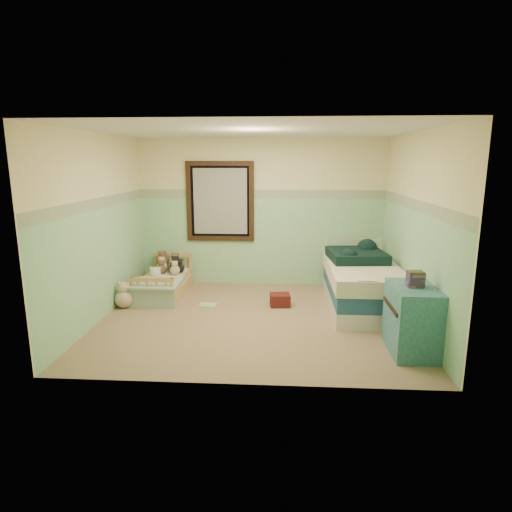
# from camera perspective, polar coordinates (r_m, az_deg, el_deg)

# --- Properties ---
(floor) EXTENTS (4.20, 3.60, 0.02)m
(floor) POSITION_cam_1_polar(r_m,az_deg,el_deg) (6.08, -0.26, -8.31)
(floor) COLOR #997C61
(floor) RESTS_ON ground
(ceiling) EXTENTS (4.20, 3.60, 0.02)m
(ceiling) POSITION_cam_1_polar(r_m,az_deg,el_deg) (5.70, -0.29, 16.13)
(ceiling) COLOR silver
(ceiling) RESTS_ON wall_back
(wall_back) EXTENTS (4.20, 0.04, 2.50)m
(wall_back) POSITION_cam_1_polar(r_m,az_deg,el_deg) (7.54, 0.67, 5.61)
(wall_back) COLOR beige
(wall_back) RESTS_ON floor
(wall_front) EXTENTS (4.20, 0.04, 2.50)m
(wall_front) POSITION_cam_1_polar(r_m,az_deg,el_deg) (3.99, -2.04, -0.44)
(wall_front) COLOR beige
(wall_front) RESTS_ON floor
(wall_left) EXTENTS (0.04, 3.60, 2.50)m
(wall_left) POSITION_cam_1_polar(r_m,az_deg,el_deg) (6.26, -19.87, 3.49)
(wall_left) COLOR beige
(wall_left) RESTS_ON floor
(wall_right) EXTENTS (0.04, 3.60, 2.50)m
(wall_right) POSITION_cam_1_polar(r_m,az_deg,el_deg) (5.99, 20.22, 3.10)
(wall_right) COLOR beige
(wall_right) RESTS_ON floor
(wainscot_mint) EXTENTS (4.20, 0.01, 1.50)m
(wainscot_mint) POSITION_cam_1_polar(r_m,az_deg,el_deg) (7.60, 0.65, 1.85)
(wainscot_mint) COLOR #87CB97
(wainscot_mint) RESTS_ON floor
(border_strip) EXTENTS (4.20, 0.01, 0.15)m
(border_strip) POSITION_cam_1_polar(r_m,az_deg,el_deg) (7.49, 0.67, 8.07)
(border_strip) COLOR #527757
(border_strip) RESTS_ON wall_back
(window_frame) EXTENTS (1.16, 0.06, 1.36)m
(window_frame) POSITION_cam_1_polar(r_m,az_deg,el_deg) (7.54, -4.70, 7.10)
(window_frame) COLOR black
(window_frame) RESTS_ON wall_back
(window_blinds) EXTENTS (0.92, 0.01, 1.12)m
(window_blinds) POSITION_cam_1_polar(r_m,az_deg,el_deg) (7.55, -4.69, 7.11)
(window_blinds) COLOR #AEAEA9
(window_blinds) RESTS_ON window_frame
(toddler_bed_frame) EXTENTS (0.67, 1.33, 0.17)m
(toddler_bed_frame) POSITION_cam_1_polar(r_m,az_deg,el_deg) (7.29, -11.90, -4.25)
(toddler_bed_frame) COLOR #BE7947
(toddler_bed_frame) RESTS_ON floor
(toddler_mattress) EXTENTS (0.61, 1.27, 0.12)m
(toddler_mattress) POSITION_cam_1_polar(r_m,az_deg,el_deg) (7.25, -11.95, -3.14)
(toddler_mattress) COLOR white
(toddler_mattress) RESTS_ON toddler_bed_frame
(patchwork_quilt) EXTENTS (0.72, 0.67, 0.03)m
(patchwork_quilt) POSITION_cam_1_polar(r_m,az_deg,el_deg) (6.85, -12.89, -3.46)
(patchwork_quilt) COLOR #6299B3
(patchwork_quilt) RESTS_ON toddler_mattress
(plush_bed_brown) EXTENTS (0.22, 0.22, 0.22)m
(plush_bed_brown) POSITION_cam_1_polar(r_m,az_deg,el_deg) (7.72, -12.09, -0.91)
(plush_bed_brown) COLOR brown
(plush_bed_brown) RESTS_ON toddler_mattress
(plush_bed_white) EXTENTS (0.19, 0.19, 0.19)m
(plush_bed_white) POSITION_cam_1_polar(r_m,az_deg,el_deg) (7.67, -10.65, -1.03)
(plush_bed_white) COLOR white
(plush_bed_white) RESTS_ON toddler_mattress
(plush_bed_tan) EXTENTS (0.18, 0.18, 0.18)m
(plush_bed_tan) POSITION_cam_1_polar(r_m,az_deg,el_deg) (7.50, -12.17, -1.44)
(plush_bed_tan) COLOR #CDB48D
(plush_bed_tan) RESTS_ON toddler_mattress
(plush_bed_dark) EXTENTS (0.19, 0.19, 0.19)m
(plush_bed_dark) POSITION_cam_1_polar(r_m,az_deg,el_deg) (7.44, -10.46, -1.44)
(plush_bed_dark) COLOR black
(plush_bed_dark) RESTS_ON toddler_mattress
(plush_floor_cream) EXTENTS (0.29, 0.29, 0.29)m
(plush_floor_cream) POSITION_cam_1_polar(r_m,az_deg,el_deg) (7.42, -12.95, -3.53)
(plush_floor_cream) COLOR silver
(plush_floor_cream) RESTS_ON floor
(plush_floor_tan) EXTENTS (0.27, 0.27, 0.27)m
(plush_floor_tan) POSITION_cam_1_polar(r_m,az_deg,el_deg) (6.77, -16.82, -5.38)
(plush_floor_tan) COLOR #CDB48D
(plush_floor_tan) RESTS_ON floor
(twin_bed_frame) EXTENTS (0.94, 1.89, 0.22)m
(twin_bed_frame) POSITION_cam_1_polar(r_m,az_deg,el_deg) (6.67, 13.56, -5.67)
(twin_bed_frame) COLOR silver
(twin_bed_frame) RESTS_ON floor
(twin_boxspring) EXTENTS (0.94, 1.89, 0.22)m
(twin_boxspring) POSITION_cam_1_polar(r_m,az_deg,el_deg) (6.61, 13.65, -3.86)
(twin_boxspring) COLOR navy
(twin_boxspring) RESTS_ON twin_bed_frame
(twin_mattress) EXTENTS (0.98, 1.93, 0.22)m
(twin_mattress) POSITION_cam_1_polar(r_m,az_deg,el_deg) (6.55, 13.75, -2.01)
(twin_mattress) COLOR silver
(twin_mattress) RESTS_ON twin_boxspring
(teal_blanket) EXTENTS (0.88, 0.92, 0.14)m
(teal_blanket) POSITION_cam_1_polar(r_m,az_deg,el_deg) (6.79, 12.98, 0.09)
(teal_blanket) COLOR black
(teal_blanket) RESTS_ON twin_mattress
(dresser) EXTENTS (0.48, 0.77, 0.77)m
(dresser) POSITION_cam_1_polar(r_m,az_deg,el_deg) (5.27, 19.70, -7.80)
(dresser) COLOR #325967
(dresser) RESTS_ON floor
(book_stack) EXTENTS (0.18, 0.15, 0.17)m
(book_stack) POSITION_cam_1_polar(r_m,az_deg,el_deg) (5.13, 20.09, -2.87)
(book_stack) COLOR #543539
(book_stack) RESTS_ON dresser
(red_pillow) EXTENTS (0.32, 0.28, 0.18)m
(red_pillow) POSITION_cam_1_polar(r_m,az_deg,el_deg) (6.59, 3.15, -5.74)
(red_pillow) COLOR maroon
(red_pillow) RESTS_ON floor
(floor_book) EXTENTS (0.26, 0.20, 0.02)m
(floor_book) POSITION_cam_1_polar(r_m,az_deg,el_deg) (6.63, -6.28, -6.39)
(floor_book) COLOR #F6E946
(floor_book) RESTS_ON floor
(extra_plush_0) EXTENTS (0.16, 0.16, 0.16)m
(extra_plush_0) POSITION_cam_1_polar(r_m,az_deg,el_deg) (7.55, -10.76, -1.37)
(extra_plush_0) COLOR #CDB48D
(extra_plush_0) RESTS_ON toddler_mattress
(extra_plush_1) EXTENTS (0.16, 0.16, 0.16)m
(extra_plush_1) POSITION_cam_1_polar(r_m,az_deg,el_deg) (7.43, -9.95, -1.57)
(extra_plush_1) COLOR black
(extra_plush_1) RESTS_ON toddler_mattress
(extra_plush_2) EXTENTS (0.21, 0.21, 0.21)m
(extra_plush_2) POSITION_cam_1_polar(r_m,az_deg,el_deg) (7.55, -10.48, -1.15)
(extra_plush_2) COLOR brown
(extra_plush_2) RESTS_ON toddler_mattress
(extra_plush_3) EXTENTS (0.16, 0.16, 0.16)m
(extra_plush_3) POSITION_cam_1_polar(r_m,az_deg,el_deg) (7.43, -12.21, -1.67)
(extra_plush_3) COLOR brown
(extra_plush_3) RESTS_ON toddler_mattress
(extra_plush_4) EXTENTS (0.16, 0.16, 0.16)m
(extra_plush_4) POSITION_cam_1_polar(r_m,az_deg,el_deg) (7.30, -10.54, -1.83)
(extra_plush_4) COLOR #CDB48D
(extra_plush_4) RESTS_ON toddler_mattress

